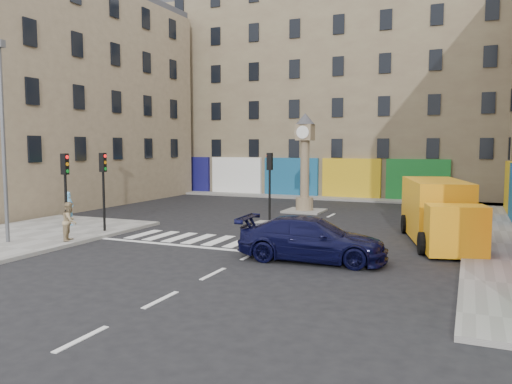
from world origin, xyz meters
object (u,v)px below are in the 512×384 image
Objects in this scene: traffic_light_left_far at (103,179)px; lamp_post at (3,131)px; traffic_light_left_near at (65,182)px; clock_pillar at (305,156)px; pedestrian_blue at (69,209)px; pedestrian_tan at (70,221)px; traffic_light_island at (270,176)px; navy_sedan at (312,239)px; yellow_van at (438,212)px.

lamp_post reaches higher than traffic_light_left_far.
traffic_light_left_near is 15.19m from clock_pillar.
pedestrian_blue is (-0.74, 4.29, -3.78)m from lamp_post.
traffic_light_left_near is 0.45× the size of lamp_post.
lamp_post is 4.79× the size of pedestrian_blue.
pedestrian_tan is at bearing -83.24° from traffic_light_left_far.
traffic_light_island is 6.07m from clock_pillar.
navy_sedan is at bearing -107.80° from pedestrian_blue.
traffic_light_left_far reaches higher than navy_sedan.
clock_pillar is 1.13× the size of navy_sedan.
traffic_light_left_near reaches higher than navy_sedan.
traffic_light_left_far is 0.45× the size of lamp_post.
yellow_van is (16.59, 7.92, -3.47)m from lamp_post.
traffic_light_left_far is 10.94m from navy_sedan.
traffic_light_left_near is 3.21m from lamp_post.
traffic_light_island is 0.45× the size of lamp_post.
clock_pillar is (6.30, 11.40, 0.93)m from traffic_light_left_far.
traffic_light_left_near reaches higher than pedestrian_tan.
lamp_post is at bearing -168.71° from yellow_van.
traffic_light_left_near is 1.68m from pedestrian_tan.
clock_pillar is at bearing -48.94° from pedestrian_blue.
traffic_light_island is at bearing 29.40° from navy_sedan.
clock_pillar reaches higher than pedestrian_tan.
pedestrian_tan is (-10.38, -1.10, 0.19)m from navy_sedan.
lamp_post is at bearing -131.71° from traffic_light_island.
traffic_light_left_near is 0.68× the size of navy_sedan.
traffic_light_island reaches higher than pedestrian_tan.
traffic_light_left_near is 2.40m from traffic_light_left_far.
pedestrian_blue is (-8.94, -10.91, -2.53)m from clock_pillar.
yellow_van is at bearing -40.92° from clock_pillar.
yellow_van is at bearing -39.07° from navy_sedan.
clock_pillar is (6.30, 13.80, 0.93)m from traffic_light_left_near.
traffic_light_left_far is 1.00× the size of traffic_light_island.
clock_pillar is 3.69× the size of pedestrian_tan.
clock_pillar is 15.38m from pedestrian_tan.
traffic_light_left_far is 8.30m from traffic_light_island.
navy_sedan is at bearing -57.31° from traffic_light_island.
pedestrian_blue is at bearing 78.50° from navy_sedan.
pedestrian_tan is at bearing -127.11° from traffic_light_island.
traffic_light_island is 8.58m from yellow_van.
yellow_van is (14.69, 4.12, -1.30)m from traffic_light_left_far.
pedestrian_blue is at bearing 177.60° from yellow_van.
yellow_van is 17.71m from pedestrian_blue.
traffic_light_left_far is at bearing -118.94° from clock_pillar.
traffic_light_left_near is at bearing -147.15° from pedestrian_blue.
clock_pillar is at bearing 15.58° from navy_sedan.
traffic_light_left_far reaches higher than pedestrian_tan.
traffic_light_left_far is 0.61× the size of clock_pillar.
pedestrian_tan is (0.30, -2.53, -1.64)m from traffic_light_left_far.
clock_pillar is 14.33m from pedestrian_blue.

